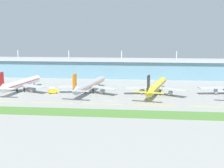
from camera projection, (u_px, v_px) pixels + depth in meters
The scene contains 12 objects.
ground_plane at pixel (109, 101), 207.76m from camera, with size 600.00×600.00×0.00m, color #9E9E99.
terminal_building at pixel (122, 68), 318.88m from camera, with size 288.00×34.00×28.69m.
airliner_nearest at pixel (21, 83), 241.15m from camera, with size 48.52×64.86×18.90m.
airliner_near_middle at pixel (90, 85), 234.83m from camera, with size 48.23×71.04×18.90m.
airliner_far_middle at pixel (156, 86), 228.21m from camera, with size 47.74×70.68×18.90m.
taxiway_stripe_west at pixel (4, 101), 205.51m from camera, with size 28.00×0.70×0.04m, color yellow.
taxiway_stripe_mid_west at pixel (53, 103), 201.82m from camera, with size 28.00×0.70×0.04m, color yellow.
taxiway_stripe_centre at pixel (103, 104), 198.13m from camera, with size 28.00×0.70×0.04m, color yellow.
taxiway_stripe_mid_east at pixel (155, 105), 194.45m from camera, with size 28.00×0.70×0.04m, color yellow.
taxiway_stripe_east at pixel (208, 107), 190.76m from camera, with size 28.00×0.70×0.04m, color yellow.
grass_verge at pixel (102, 113), 175.30m from camera, with size 300.00×18.00×0.10m, color #518438.
fuel_truck at pixel (53, 91), 233.14m from camera, with size 7.54×5.83×4.95m.
Camera 1 is at (24.42, -201.61, 45.43)m, focal length 48.20 mm.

